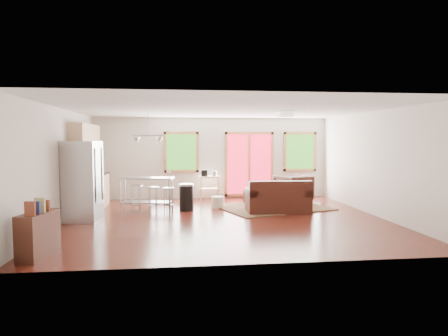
{
  "coord_description": "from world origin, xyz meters",
  "views": [
    {
      "loc": [
        -1.13,
        -9.34,
        1.88
      ],
      "look_at": [
        0.0,
        0.3,
        1.2
      ],
      "focal_mm": 32.0,
      "sensor_mm": 36.0,
      "label": 1
    }
  ],
  "objects": [
    {
      "name": "ceiling",
      "position": [
        0.0,
        0.0,
        2.61
      ],
      "size": [
        7.5,
        7.0,
        0.02
      ],
      "primitive_type": "cube",
      "color": "silver",
      "rests_on": "ground"
    },
    {
      "name": "window_right",
      "position": [
        2.9,
        3.46,
        1.5
      ],
      "size": [
        1.1,
        0.05,
        1.3
      ],
      "color": "#245416",
      "rests_on": "back_wall"
    },
    {
      "name": "ceiling_flush",
      "position": [
        1.6,
        0.6,
        2.53
      ],
      "size": [
        0.35,
        0.35,
        0.12
      ],
      "primitive_type": "cube",
      "color": "white",
      "rests_on": "ceiling"
    },
    {
      "name": "coffee_table",
      "position": [
        2.05,
        1.9,
        0.32
      ],
      "size": [
        0.98,
        0.64,
        0.37
      ],
      "rotation": [
        0.0,
        0.0,
        -0.1
      ],
      "color": "#3A1D13",
      "rests_on": "floor"
    },
    {
      "name": "book",
      "position": [
        2.22,
        1.83,
        0.54
      ],
      "size": [
        0.21,
        0.06,
        0.28
      ],
      "primitive_type": "imported",
      "rotation": [
        0.0,
        0.0,
        0.15
      ],
      "color": "brown",
      "rests_on": "coffee_table"
    },
    {
      "name": "back_wall",
      "position": [
        0.0,
        3.51,
        1.3
      ],
      "size": [
        7.5,
        0.02,
        2.6
      ],
      "primitive_type": "cube",
      "color": "beige",
      "rests_on": "ground"
    },
    {
      "name": "cabinets",
      "position": [
        -3.49,
        1.7,
        0.93
      ],
      "size": [
        0.64,
        2.24,
        2.3
      ],
      "color": "tan",
      "rests_on": "floor"
    },
    {
      "name": "rug",
      "position": [
        1.49,
        1.4,
        0.01
      ],
      "size": [
        3.35,
        2.94,
        0.03
      ],
      "primitive_type": "cube",
      "rotation": [
        0.0,
        0.0,
        0.32
      ],
      "color": "#415531",
      "rests_on": "floor"
    },
    {
      "name": "kitchen_cart",
      "position": [
        -0.16,
        3.05,
        0.65
      ],
      "size": [
        0.63,
        0.41,
        0.95
      ],
      "rotation": [
        0.0,
        0.0,
        -0.02
      ],
      "color": "tan",
      "rests_on": "floor"
    },
    {
      "name": "loveseat",
      "position": [
        1.46,
        0.7,
        0.34
      ],
      "size": [
        1.63,
        0.96,
        0.85
      ],
      "rotation": [
        0.0,
        0.0,
        -0.03
      ],
      "color": "black",
      "rests_on": "floor"
    },
    {
      "name": "bar_stool_a",
      "position": [
        -2.21,
        1.17,
        0.54
      ],
      "size": [
        0.38,
        0.38,
        0.72
      ],
      "rotation": [
        0.0,
        0.0,
        -0.11
      ],
      "color": "#B7BABC",
      "rests_on": "floor"
    },
    {
      "name": "french_doors",
      "position": [
        1.2,
        3.46,
        1.1
      ],
      "size": [
        1.6,
        0.05,
        2.1
      ],
      "color": "#AD152B",
      "rests_on": "back_wall"
    },
    {
      "name": "refrigerator",
      "position": [
        -3.3,
        0.17,
        0.93
      ],
      "size": [
        0.84,
        0.82,
        1.86
      ],
      "rotation": [
        0.0,
        0.0,
        -0.14
      ],
      "color": "#B7BABC",
      "rests_on": "floor"
    },
    {
      "name": "island",
      "position": [
        -1.95,
        1.33,
        0.62
      ],
      "size": [
        1.48,
        0.77,
        0.9
      ],
      "rotation": [
        0.0,
        0.0,
        -0.15
      ],
      "color": "#B7BABC",
      "rests_on": "floor"
    },
    {
      "name": "armchair",
      "position": [
        2.35,
        2.34,
        0.46
      ],
      "size": [
        1.16,
        1.13,
        0.92
      ],
      "primitive_type": "imported",
      "rotation": [
        0.0,
        0.0,
        3.58
      ],
      "color": "black",
      "rests_on": "floor"
    },
    {
      "name": "bookshelf",
      "position": [
        -3.35,
        -2.76,
        0.38
      ],
      "size": [
        0.49,
        0.87,
        0.97
      ],
      "rotation": [
        0.0,
        0.0,
        -0.22
      ],
      "color": "#3A1D13",
      "rests_on": "floor"
    },
    {
      "name": "cup",
      "position": [
        -1.37,
        1.68,
        1.01
      ],
      "size": [
        0.12,
        0.1,
        0.11
      ],
      "primitive_type": "imported",
      "rotation": [
        0.0,
        0.0,
        -0.16
      ],
      "color": "silver",
      "rests_on": "island"
    },
    {
      "name": "window_left",
      "position": [
        -1.0,
        3.46,
        1.5
      ],
      "size": [
        1.1,
        0.05,
        1.3
      ],
      "color": "#245416",
      "rests_on": "back_wall"
    },
    {
      "name": "ottoman",
      "position": [
        1.17,
        2.16,
        0.2
      ],
      "size": [
        0.7,
        0.7,
        0.41
      ],
      "primitive_type": "cube",
      "rotation": [
        0.0,
        0.0,
        0.16
      ],
      "color": "black",
      "rests_on": "floor"
    },
    {
      "name": "bar_stool_c",
      "position": [
        -1.37,
        1.05,
        0.48
      ],
      "size": [
        0.4,
        0.4,
        0.65
      ],
      "rotation": [
        0.0,
        0.0,
        -0.39
      ],
      "color": "#B7BABC",
      "rests_on": "floor"
    },
    {
      "name": "left_wall",
      "position": [
        -3.76,
        0.0,
        1.3
      ],
      "size": [
        0.02,
        7.0,
        2.6
      ],
      "primitive_type": "cube",
      "color": "beige",
      "rests_on": "ground"
    },
    {
      "name": "floor",
      "position": [
        0.0,
        0.0,
        -0.01
      ],
      "size": [
        7.5,
        7.0,
        0.02
      ],
      "primitive_type": "cube",
      "color": "#3A120C",
      "rests_on": "ground"
    },
    {
      "name": "pouf",
      "position": [
        -0.02,
        1.62,
        0.16
      ],
      "size": [
        0.39,
        0.39,
        0.31
      ],
      "primitive_type": "cylinder",
      "rotation": [
        0.0,
        0.0,
        0.08
      ],
      "color": "silver",
      "rests_on": "floor"
    },
    {
      "name": "trash_can",
      "position": [
        -0.9,
        1.28,
        0.36
      ],
      "size": [
        0.47,
        0.47,
        0.72
      ],
      "rotation": [
        0.0,
        0.0,
        -0.22
      ],
      "color": "black",
      "rests_on": "floor"
    },
    {
      "name": "front_wall",
      "position": [
        0.0,
        -3.51,
        1.3
      ],
      "size": [
        7.5,
        0.02,
        2.6
      ],
      "primitive_type": "cube",
      "color": "beige",
      "rests_on": "ground"
    },
    {
      "name": "right_wall",
      "position": [
        3.76,
        0.0,
        1.3
      ],
      "size": [
        0.02,
        7.0,
        2.6
      ],
      "primitive_type": "cube",
      "color": "beige",
      "rests_on": "ground"
    },
    {
      "name": "bar_stool_b",
      "position": [
        -1.77,
        1.01,
        0.51
      ],
      "size": [
        0.38,
        0.38,
        0.68
      ],
      "rotation": [
        0.0,
        0.0,
        0.22
      ],
      "color": "#B7BABC",
      "rests_on": "floor"
    },
    {
      "name": "vase",
      "position": [
        1.95,
        2.03,
        0.51
      ],
      "size": [
        0.2,
        0.2,
        0.31
      ],
      "rotation": [
        0.0,
        0.0,
        0.11
      ],
      "color": "silver",
      "rests_on": "coffee_table"
    },
    {
      "name": "pendant_light",
      "position": [
        -1.9,
        1.5,
        1.9
      ],
      "size": [
        0.8,
        0.18,
        0.79
      ],
      "color": "gray",
      "rests_on": "ceiling"
    }
  ]
}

